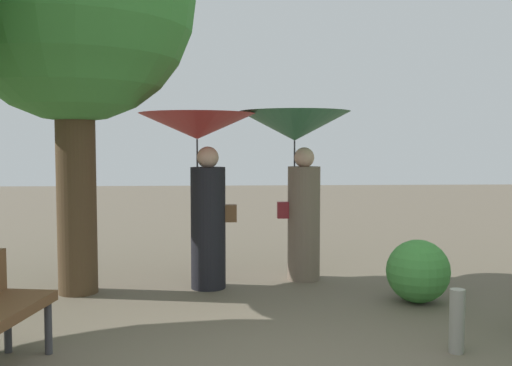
{
  "coord_description": "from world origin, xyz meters",
  "views": [
    {
      "loc": [
        -0.4,
        -3.71,
        1.66
      ],
      "look_at": [
        0.0,
        3.47,
        1.19
      ],
      "focal_mm": 40.68,
      "sensor_mm": 36.0,
      "label": 1
    }
  ],
  "objects": [
    {
      "name": "person_right",
      "position": [
        0.5,
        3.33,
        1.58
      ],
      "size": [
        1.36,
        1.36,
        2.07
      ],
      "rotation": [
        0.0,
        0.0,
        1.61
      ],
      "color": "#6B5B4C",
      "rests_on": "ground"
    },
    {
      "name": "path_marker_post",
      "position": [
        1.46,
        0.74,
        0.26
      ],
      "size": [
        0.12,
        0.12,
        0.52
      ],
      "primitive_type": "cylinder",
      "color": "gray",
      "rests_on": "ground"
    },
    {
      "name": "bush_path_right",
      "position": [
        1.64,
        2.22,
        0.33
      ],
      "size": [
        0.67,
        0.67,
        0.67
      ],
      "primitive_type": "sphere",
      "color": "#428C3D",
      "rests_on": "ground"
    },
    {
      "name": "person_left",
      "position": [
        -0.66,
        2.97,
        1.52
      ],
      "size": [
        1.33,
        1.33,
        2.02
      ],
      "rotation": [
        0.0,
        0.0,
        1.61
      ],
      "color": "black",
      "rests_on": "ground"
    }
  ]
}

